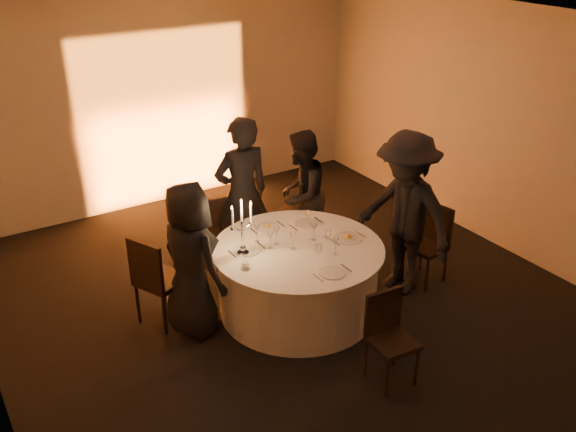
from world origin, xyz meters
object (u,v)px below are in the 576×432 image
banquet_table (298,279)px  guest_right (405,214)px  chair_back_right (300,209)px  guest_back_left (242,194)px  guest_back_right (301,195)px  chair_left (155,276)px  chair_back_left (222,224)px  chair_front (389,332)px  candelabra (242,235)px  guest_left (191,260)px  coffee_cup (245,265)px  chair_right (430,239)px

banquet_table → guest_right: (1.23, -0.24, 0.55)m
chair_back_right → guest_back_left: bearing=-33.4°
chair_back_right → guest_back_right: bearing=33.4°
guest_back_right → chair_left: bearing=-21.3°
chair_back_left → chair_left: bearing=42.7°
chair_front → chair_back_left: bearing=100.8°
guest_back_left → candelabra: 1.11m
guest_left → candelabra: guest_left is taller
coffee_cup → guest_back_right: bearing=39.1°
chair_left → chair_right: 3.13m
chair_right → banquet_table: bearing=-108.5°
guest_back_right → chair_back_left: bearing=-52.6°
guest_back_left → guest_left: bearing=41.1°
guest_back_right → banquet_table: bearing=21.1°
chair_right → guest_left: (-2.73, 0.54, 0.30)m
chair_left → candelabra: (0.82, -0.38, 0.41)m
chair_back_left → chair_front: (0.32, -2.71, -0.03)m
chair_back_right → coffee_cup: size_ratio=9.05×
guest_back_left → guest_back_right: bearing=172.5°
chair_right → candelabra: 2.29m
guest_back_right → coffee_cup: size_ratio=14.59×
guest_back_left → guest_right: 1.88m
chair_right → coffee_cup: size_ratio=8.33×
chair_back_right → chair_back_left: bearing=-44.0°
chair_left → guest_left: guest_left is taller
guest_back_right → coffee_cup: guest_back_right is taller
chair_back_left → guest_back_left: guest_back_left is taller
chair_front → guest_back_left: guest_back_left is taller
chair_left → guest_left: size_ratio=0.62×
guest_right → chair_front: bearing=-56.4°
coffee_cup → guest_left: bearing=139.6°
guest_left → guest_right: 2.38m
chair_back_right → guest_right: bearing=78.2°
candelabra → banquet_table: bearing=-18.7°
chair_back_left → chair_front: 2.73m
chair_back_left → coffee_cup: size_ratio=8.35×
chair_left → chair_back_right: 2.20m
chair_back_left → guest_back_left: size_ratio=0.49×
chair_front → guest_left: size_ratio=0.54×
candelabra → guest_right: bearing=-13.4°
chair_back_left → guest_left: guest_left is taller
chair_front → coffee_cup: bearing=125.2°
banquet_table → chair_back_right: size_ratio=1.81×
guest_right → candelabra: 1.83m
chair_back_right → guest_back_right: guest_back_right is taller
chair_front → guest_left: (-1.19, 1.63, 0.32)m
banquet_table → chair_right: bearing=-8.8°
guest_left → coffee_cup: (0.42, -0.36, -0.01)m
chair_right → guest_back_left: guest_back_left is taller
chair_back_right → chair_front: (-0.65, -2.48, -0.07)m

